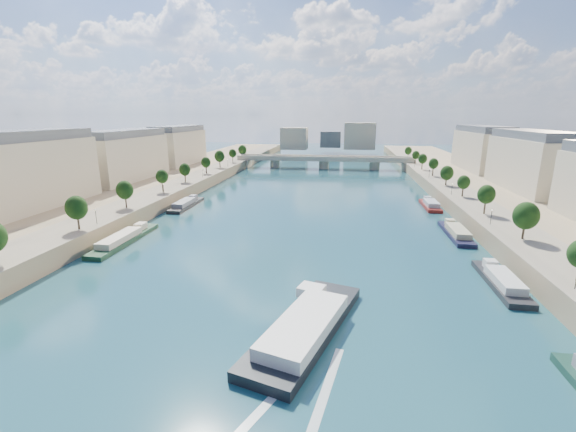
% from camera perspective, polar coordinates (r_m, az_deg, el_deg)
% --- Properties ---
extents(ground, '(700.00, 700.00, 0.00)m').
position_cam_1_polar(ground, '(126.56, 2.12, -0.67)').
color(ground, '#0D2F3C').
rests_on(ground, ground).
extents(quay_left, '(44.00, 520.00, 5.00)m').
position_cam_1_polar(quay_left, '(151.38, -26.09, 1.36)').
color(quay_left, '#9E8460').
rests_on(quay_left, ground).
extents(quay_right, '(44.00, 520.00, 5.00)m').
position_cam_1_polar(quay_right, '(138.43, 33.26, -0.72)').
color(quay_right, '#9E8460').
rests_on(quay_right, ground).
extents(pave_left, '(14.00, 520.00, 0.10)m').
position_cam_1_polar(pave_left, '(142.96, -21.23, 2.21)').
color(pave_left, gray).
rests_on(pave_left, quay_left).
extents(pave_right, '(14.00, 520.00, 0.10)m').
position_cam_1_polar(pave_right, '(132.16, 27.53, 0.56)').
color(pave_right, gray).
rests_on(pave_right, quay_right).
extents(trees_left, '(4.80, 268.80, 8.26)m').
position_cam_1_polar(trees_left, '(142.71, -20.34, 4.50)').
color(trees_left, '#382B1E').
rests_on(trees_left, ground).
extents(trees_right, '(4.80, 268.80, 8.26)m').
position_cam_1_polar(trees_right, '(139.77, 25.73, 3.75)').
color(trees_right, '#382B1E').
rests_on(trees_right, ground).
extents(lamps_left, '(0.36, 200.36, 4.28)m').
position_cam_1_polar(lamps_left, '(131.73, -21.73, 2.37)').
color(lamps_left, black).
rests_on(lamps_left, ground).
extents(lamps_right, '(0.36, 200.36, 4.28)m').
position_cam_1_polar(lamps_right, '(134.83, 25.19, 2.28)').
color(lamps_right, black).
rests_on(lamps_right, ground).
extents(buildings_left, '(16.00, 226.00, 23.20)m').
position_cam_1_polar(buildings_left, '(166.35, -28.08, 7.11)').
color(buildings_left, '#C4B997').
rests_on(buildings_left, ground).
extents(buildings_right, '(16.00, 226.00, 23.20)m').
position_cam_1_polar(buildings_right, '(152.45, 36.61, 5.38)').
color(buildings_right, '#C4B997').
rests_on(buildings_right, ground).
extents(skyline, '(79.00, 42.00, 22.00)m').
position_cam_1_polar(skyline, '(341.48, 6.80, 11.50)').
color(skyline, '#C4B997').
rests_on(skyline, ground).
extents(bridge, '(112.00, 12.00, 8.15)m').
position_cam_1_polar(bridge, '(250.71, 5.35, 8.18)').
color(bridge, '#C1B79E').
rests_on(bridge, ground).
extents(tour_barge, '(17.80, 32.70, 4.27)m').
position_cam_1_polar(tour_barge, '(63.61, 2.67, -15.94)').
color(tour_barge, black).
rests_on(tour_barge, ground).
extents(wake, '(15.10, 25.81, 0.04)m').
position_cam_1_polar(wake, '(51.02, 0.58, -26.59)').
color(wake, silver).
rests_on(wake, ground).
extents(moored_barges_left, '(5.00, 159.55, 3.60)m').
position_cam_1_polar(moored_barges_left, '(94.28, -31.16, -7.88)').
color(moored_barges_left, '#181836').
rests_on(moored_barges_left, ground).
extents(moored_barges_right, '(5.00, 155.42, 3.60)m').
position_cam_1_polar(moored_barges_right, '(89.87, 29.16, -8.66)').
color(moored_barges_right, black).
rests_on(moored_barges_right, ground).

